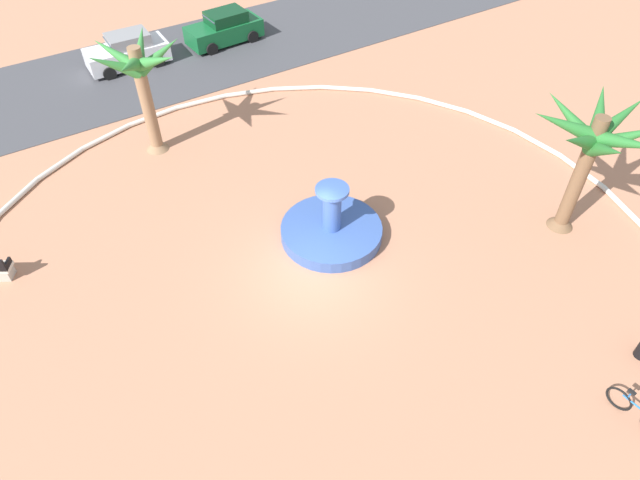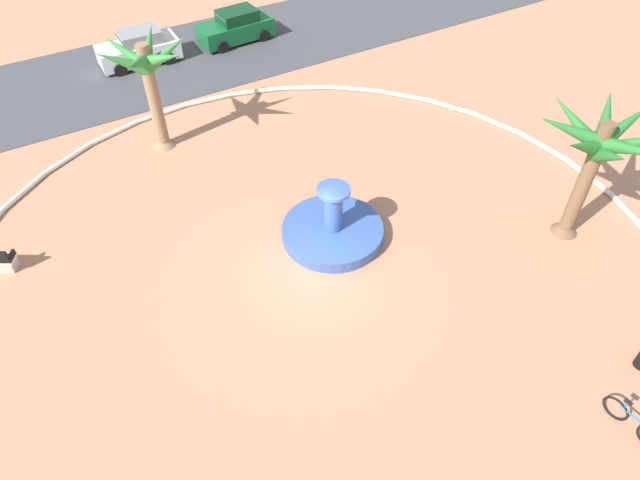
{
  "view_description": "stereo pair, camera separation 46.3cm",
  "coord_description": "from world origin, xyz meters",
  "px_view_note": "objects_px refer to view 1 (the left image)",
  "views": [
    {
      "loc": [
        -6.54,
        -10.63,
        13.84
      ],
      "look_at": [
        0.42,
        0.34,
        1.0
      ],
      "focal_mm": 31.53,
      "sensor_mm": 36.0,
      "label": 1
    },
    {
      "loc": [
        -6.15,
        -10.87,
        13.84
      ],
      "look_at": [
        0.42,
        0.34,
        1.0
      ],
      "focal_mm": 31.53,
      "sensor_mm": 36.0,
      "label": 2
    }
  ],
  "objects_px": {
    "palm_tree_by_curb": "(140,76)",
    "parked_car_leftmost": "(128,52)",
    "palm_tree_near_fountain": "(594,144)",
    "bicycle_red_frame": "(636,412)",
    "fountain": "(331,230)",
    "parked_car_second": "(224,28)"
  },
  "relations": [
    {
      "from": "parked_car_leftmost",
      "to": "parked_car_second",
      "type": "bearing_deg",
      "value": -1.94
    },
    {
      "from": "palm_tree_by_curb",
      "to": "parked_car_second",
      "type": "xyz_separation_m",
      "value": [
        6.73,
        7.46,
        -2.56
      ]
    },
    {
      "from": "palm_tree_near_fountain",
      "to": "parked_car_leftmost",
      "type": "bearing_deg",
      "value": 114.49
    },
    {
      "from": "palm_tree_by_curb",
      "to": "bicycle_red_frame",
      "type": "distance_m",
      "value": 19.61
    },
    {
      "from": "fountain",
      "to": "palm_tree_by_curb",
      "type": "xyz_separation_m",
      "value": [
        -3.27,
        8.3,
        3.03
      ]
    },
    {
      "from": "fountain",
      "to": "parked_car_leftmost",
      "type": "height_order",
      "value": "fountain"
    },
    {
      "from": "bicycle_red_frame",
      "to": "palm_tree_by_curb",
      "type": "bearing_deg",
      "value": 108.52
    },
    {
      "from": "parked_car_second",
      "to": "fountain",
      "type": "bearing_deg",
      "value": -102.38
    },
    {
      "from": "palm_tree_by_curb",
      "to": "parked_car_leftmost",
      "type": "bearing_deg",
      "value": 79.18
    },
    {
      "from": "bicycle_red_frame",
      "to": "parked_car_leftmost",
      "type": "xyz_separation_m",
      "value": [
        -4.7,
        26.03,
        0.4
      ]
    },
    {
      "from": "palm_tree_near_fountain",
      "to": "palm_tree_by_curb",
      "type": "relative_size",
      "value": 1.0
    },
    {
      "from": "palm_tree_by_curb",
      "to": "bicycle_red_frame",
      "type": "xyz_separation_m",
      "value": [
        6.16,
        -18.38,
        -2.96
      ]
    },
    {
      "from": "bicycle_red_frame",
      "to": "parked_car_leftmost",
      "type": "height_order",
      "value": "parked_car_leftmost"
    },
    {
      "from": "bicycle_red_frame",
      "to": "parked_car_second",
      "type": "distance_m",
      "value": 25.86
    },
    {
      "from": "palm_tree_by_curb",
      "to": "palm_tree_near_fountain",
      "type": "bearing_deg",
      "value": -49.36
    },
    {
      "from": "fountain",
      "to": "parked_car_second",
      "type": "distance_m",
      "value": 16.15
    },
    {
      "from": "palm_tree_near_fountain",
      "to": "palm_tree_by_curb",
      "type": "xyz_separation_m",
      "value": [
        -10.53,
        12.27,
        -0.21
      ]
    },
    {
      "from": "palm_tree_near_fountain",
      "to": "bicycle_red_frame",
      "type": "bearing_deg",
      "value": -125.58
    },
    {
      "from": "bicycle_red_frame",
      "to": "parked_car_second",
      "type": "height_order",
      "value": "parked_car_second"
    },
    {
      "from": "parked_car_leftmost",
      "to": "bicycle_red_frame",
      "type": "bearing_deg",
      "value": -79.77
    },
    {
      "from": "palm_tree_near_fountain",
      "to": "bicycle_red_frame",
      "type": "distance_m",
      "value": 8.16
    },
    {
      "from": "bicycle_red_frame",
      "to": "fountain",
      "type": "bearing_deg",
      "value": 105.99
    }
  ]
}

